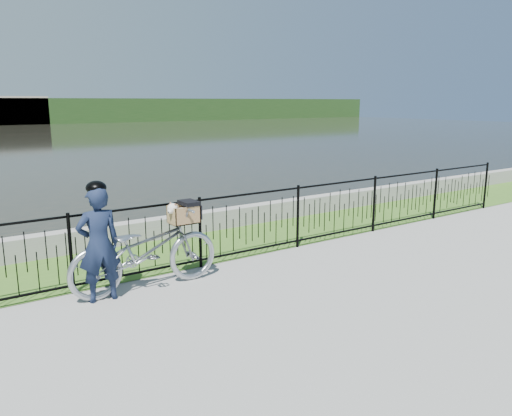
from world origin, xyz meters
TOP-DOWN VIEW (x-y plane):
  - ground at (0.00, 0.00)m, footprint 120.00×120.00m
  - grass_strip at (0.00, 2.60)m, footprint 60.00×2.00m
  - quay_wall at (0.00, 3.60)m, footprint 60.00×0.30m
  - fence at (0.00, 1.60)m, footprint 14.00×0.06m
  - far_building_right at (6.00, 58.50)m, footprint 6.00×3.00m
  - bicycle_rig at (-2.08, 1.19)m, footprint 2.18×0.76m
  - cyclist at (-2.75, 1.15)m, footprint 0.58×0.39m

SIDE VIEW (x-z plane):
  - ground at x=0.00m, z-range 0.00..0.00m
  - grass_strip at x=0.00m, z-range 0.00..0.01m
  - quay_wall at x=0.00m, z-range 0.00..0.40m
  - fence at x=0.00m, z-range 0.00..1.15m
  - bicycle_rig at x=-2.08m, z-range -0.03..1.19m
  - cyclist at x=-2.75m, z-range -0.01..1.61m
  - far_building_right at x=6.00m, z-range 0.00..3.20m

